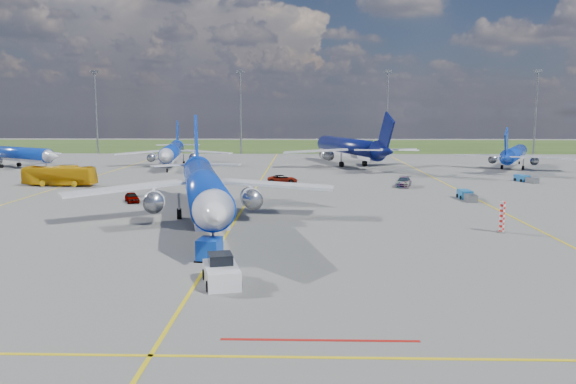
{
  "coord_description": "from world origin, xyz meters",
  "views": [
    {
      "loc": [
        7.12,
        -44.74,
        11.29
      ],
      "look_at": [
        5.74,
        6.63,
        4.0
      ],
      "focal_mm": 35.0,
      "sensor_mm": 36.0,
      "label": 1
    }
  ],
  "objects_px": {
    "service_car_a": "(132,197)",
    "baggage_tug_w": "(467,196)",
    "main_airliner": "(204,222)",
    "apron_bus": "(59,176)",
    "service_car_c": "(404,182)",
    "bg_jet_nnw": "(173,167)",
    "uld_container": "(210,249)",
    "baggage_tug_e": "(525,179)",
    "baggage_tug_c": "(197,173)",
    "warning_post": "(502,217)",
    "service_car_b": "(283,179)",
    "bg_jet_nw": "(16,168)",
    "bg_jet_n": "(348,165)",
    "pushback_tug": "(221,272)",
    "bg_jet_ne": "(514,168)"
  },
  "relations": [
    {
      "from": "service_car_a",
      "to": "baggage_tug_w",
      "type": "height_order",
      "value": "service_car_a"
    },
    {
      "from": "main_airliner",
      "to": "apron_bus",
      "type": "xyz_separation_m",
      "value": [
        -27.67,
        28.8,
        1.57
      ]
    },
    {
      "from": "main_airliner",
      "to": "service_car_c",
      "type": "xyz_separation_m",
      "value": [
        25.69,
        29.12,
        0.73
      ]
    },
    {
      "from": "bg_jet_nnw",
      "to": "uld_container",
      "type": "relative_size",
      "value": 16.86
    },
    {
      "from": "baggage_tug_e",
      "to": "baggage_tug_c",
      "type": "bearing_deg",
      "value": 155.92
    },
    {
      "from": "warning_post",
      "to": "baggage_tug_w",
      "type": "relative_size",
      "value": 0.59
    },
    {
      "from": "bg_jet_nnw",
      "to": "service_car_b",
      "type": "height_order",
      "value": "bg_jet_nnw"
    },
    {
      "from": "apron_bus",
      "to": "baggage_tug_w",
      "type": "bearing_deg",
      "value": -97.49
    },
    {
      "from": "service_car_a",
      "to": "baggage_tug_e",
      "type": "distance_m",
      "value": 62.49
    },
    {
      "from": "bg_jet_nw",
      "to": "baggage_tug_c",
      "type": "distance_m",
      "value": 42.87
    },
    {
      "from": "baggage_tug_c",
      "to": "bg_jet_nw",
      "type": "bearing_deg",
      "value": 155.93
    },
    {
      "from": "warning_post",
      "to": "bg_jet_nw",
      "type": "height_order",
      "value": "bg_jet_nw"
    },
    {
      "from": "warning_post",
      "to": "main_airliner",
      "type": "relative_size",
      "value": 0.07
    },
    {
      "from": "bg_jet_n",
      "to": "service_car_c",
      "type": "distance_m",
      "value": 35.48
    },
    {
      "from": "main_airliner",
      "to": "pushback_tug",
      "type": "relative_size",
      "value": 6.99
    },
    {
      "from": "pushback_tug",
      "to": "warning_post",
      "type": "bearing_deg",
      "value": 19.85
    },
    {
      "from": "pushback_tug",
      "to": "service_car_c",
      "type": "distance_m",
      "value": 54.15
    },
    {
      "from": "pushback_tug",
      "to": "service_car_a",
      "type": "relative_size",
      "value": 1.57
    },
    {
      "from": "service_car_c",
      "to": "service_car_a",
      "type": "bearing_deg",
      "value": -140.27
    },
    {
      "from": "pushback_tug",
      "to": "service_car_b",
      "type": "xyz_separation_m",
      "value": [
        2.14,
        53.48,
        -0.11
      ]
    },
    {
      "from": "bg_jet_ne",
      "to": "bg_jet_nw",
      "type": "bearing_deg",
      "value": 27.25
    },
    {
      "from": "uld_container",
      "to": "pushback_tug",
      "type": "bearing_deg",
      "value": -67.04
    },
    {
      "from": "warning_post",
      "to": "bg_jet_ne",
      "type": "distance_m",
      "value": 66.85
    },
    {
      "from": "baggage_tug_w",
      "to": "baggage_tug_e",
      "type": "bearing_deg",
      "value": 51.86
    },
    {
      "from": "main_airliner",
      "to": "baggage_tug_e",
      "type": "distance_m",
      "value": 58.77
    },
    {
      "from": "warning_post",
      "to": "bg_jet_ne",
      "type": "height_order",
      "value": "bg_jet_ne"
    },
    {
      "from": "pushback_tug",
      "to": "uld_container",
      "type": "height_order",
      "value": "pushback_tug"
    },
    {
      "from": "apron_bus",
      "to": "baggage_tug_c",
      "type": "distance_m",
      "value": 23.23
    },
    {
      "from": "service_car_b",
      "to": "baggage_tug_w",
      "type": "xyz_separation_m",
      "value": [
        24.73,
        -16.37,
        -0.15
      ]
    },
    {
      "from": "service_car_a",
      "to": "baggage_tug_c",
      "type": "height_order",
      "value": "service_car_a"
    },
    {
      "from": "bg_jet_nw",
      "to": "service_car_a",
      "type": "height_order",
      "value": "bg_jet_nw"
    },
    {
      "from": "bg_jet_n",
      "to": "service_car_a",
      "type": "bearing_deg",
      "value": 41.18
    },
    {
      "from": "service_car_c",
      "to": "baggage_tug_e",
      "type": "bearing_deg",
      "value": 33.41
    },
    {
      "from": "pushback_tug",
      "to": "service_car_b",
      "type": "bearing_deg",
      "value": 72.98
    },
    {
      "from": "baggage_tug_e",
      "to": "bg_jet_nnw",
      "type": "bearing_deg",
      "value": 141.77
    },
    {
      "from": "bg_jet_ne",
      "to": "pushback_tug",
      "type": "xyz_separation_m",
      "value": [
        -48.39,
        -79.08,
        0.78
      ]
    },
    {
      "from": "service_car_c",
      "to": "baggage_tug_w",
      "type": "relative_size",
      "value": 1.0
    },
    {
      "from": "pushback_tug",
      "to": "uld_container",
      "type": "relative_size",
      "value": 2.8
    },
    {
      "from": "service_car_a",
      "to": "service_car_b",
      "type": "xyz_separation_m",
      "value": [
        18.43,
        19.67,
        0.04
      ]
    },
    {
      "from": "bg_jet_nw",
      "to": "bg_jet_nnw",
      "type": "distance_m",
      "value": 31.96
    },
    {
      "from": "baggage_tug_c",
      "to": "main_airliner",
      "type": "bearing_deg",
      "value": -82.45
    },
    {
      "from": "uld_container",
      "to": "baggage_tug_w",
      "type": "distance_m",
      "value": 42.2
    },
    {
      "from": "service_car_a",
      "to": "bg_jet_ne",
      "type": "bearing_deg",
      "value": 9.8
    },
    {
      "from": "bg_jet_ne",
      "to": "bg_jet_n",
      "type": "bearing_deg",
      "value": 16.42
    },
    {
      "from": "bg_jet_ne",
      "to": "baggage_tug_c",
      "type": "relative_size",
      "value": 6.33
    },
    {
      "from": "bg_jet_n",
      "to": "apron_bus",
      "type": "height_order",
      "value": "bg_jet_n"
    },
    {
      "from": "service_car_b",
      "to": "baggage_tug_w",
      "type": "height_order",
      "value": "service_car_b"
    },
    {
      "from": "bg_jet_ne",
      "to": "uld_container",
      "type": "distance_m",
      "value": 88.55
    },
    {
      "from": "bg_jet_n",
      "to": "apron_bus",
      "type": "relative_size",
      "value": 3.76
    },
    {
      "from": "bg_jet_n",
      "to": "baggage_tug_c",
      "type": "bearing_deg",
      "value": 20.14
    }
  ]
}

